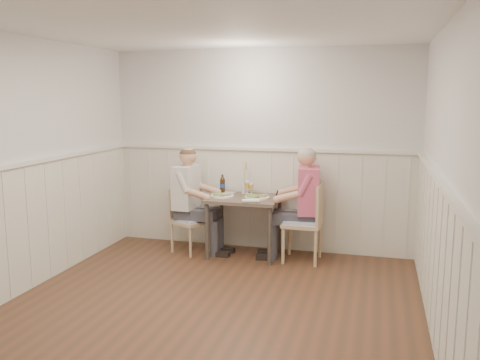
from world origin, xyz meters
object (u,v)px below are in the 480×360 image
Objects in this scene: man_in_pink at (305,212)px; beer_bottle at (223,185)px; grass_vase at (244,179)px; chair_right at (307,219)px; diner_cream at (190,208)px; chair_left at (187,217)px; dining_table at (244,205)px.

beer_bottle is (-1.11, 0.18, 0.26)m from man_in_pink.
chair_right is at bearing -16.31° from grass_vase.
diner_cream is at bearing -159.14° from grass_vase.
chair_right is 0.70× the size of diner_cream.
man_in_pink is at bearing 124.39° from chair_right.
dining_table is at bearing 2.34° from chair_left.
diner_cream is (-1.48, -0.06, -0.01)m from man_in_pink.
dining_table is 0.47m from beer_bottle.
dining_table is at bearing -32.20° from beer_bottle.
beer_bottle is (-1.15, 0.24, 0.34)m from chair_right.
chair_left is at bearing -177.66° from dining_table.
grass_vase is at bearing 2.10° from beer_bottle.
man_in_pink is at bearing 3.27° from dining_table.
grass_vase is (0.68, 0.26, 0.49)m from chair_left.
dining_table is 0.76m from man_in_pink.
dining_table is at bearing -72.87° from grass_vase.
chair_right reaches higher than chair_left.
diner_cream is 3.17× the size of grass_vase.
diner_cream reaches higher than dining_table.
beer_bottle is at bearing 168.03° from chair_right.
grass_vase is (-0.07, 0.23, 0.30)m from dining_table.
dining_table is 0.81m from chair_right.
beer_bottle reaches higher than chair_left.
man_in_pink is (-0.04, 0.06, 0.07)m from chair_right.
chair_left is 0.62m from beer_bottle.
beer_bottle is (0.40, 0.25, 0.41)m from chair_left.
chair_right is 1.22m from beer_bottle.
grass_vase reaches higher than chair_right.
dining_table is at bearing -176.73° from man_in_pink.
grass_vase is (-0.87, 0.25, 0.42)m from chair_right.
diner_cream reaches higher than beer_bottle.
diner_cream is at bearing 179.78° from chair_right.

